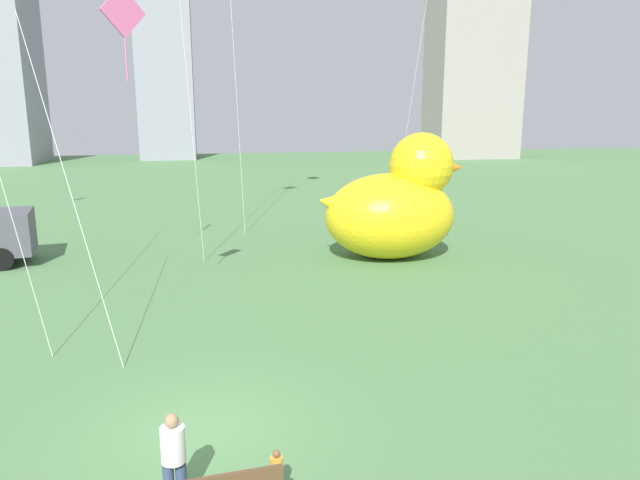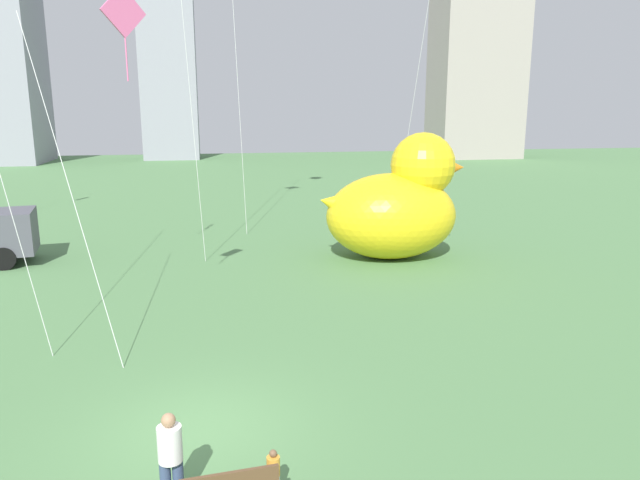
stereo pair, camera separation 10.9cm
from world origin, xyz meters
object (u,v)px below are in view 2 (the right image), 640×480
person_child (273,472)px  person_adult (170,455)px  giant_inflatable_duck (397,206)px  kite_pink (120,25)px

person_child → person_adult: bearing=174.1°
person_child → giant_inflatable_duck: (6.65, 14.80, 1.71)m
person_child → giant_inflatable_duck: giant_inflatable_duck is taller
person_adult → kite_pink: (-1.33, 7.94, 7.32)m
person_child → kite_pink: (-2.92, 8.10, 7.70)m
person_adult → person_child: size_ratio=1.79×
person_adult → giant_inflatable_duck: bearing=60.6°
giant_inflatable_duck → person_adult: bearing=-119.4°
person_adult → kite_pink: kite_pink is taller
person_adult → person_child: bearing=-5.9°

